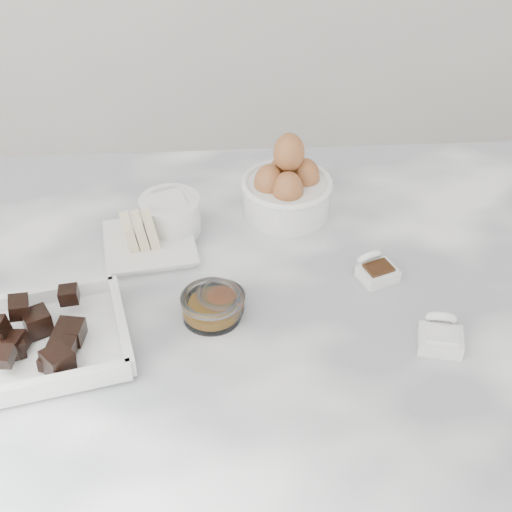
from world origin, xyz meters
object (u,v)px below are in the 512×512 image
at_px(honey_bowl, 212,306).
at_px(salt_spoon, 440,334).
at_px(zest_bowl, 221,301).
at_px(sugar_ramekin, 170,213).
at_px(chocolate_dish, 34,338).
at_px(egg_bowl, 287,188).
at_px(vanilla_spoon, 376,269).
at_px(butter_plate, 148,239).

distance_m(honey_bowl, salt_spoon, 0.30).
xyz_separation_m(honey_bowl, zest_bowl, (0.01, 0.01, -0.00)).
bearing_deg(sugar_ramekin, chocolate_dish, -122.60).
bearing_deg(sugar_ramekin, zest_bowl, -68.89).
bearing_deg(egg_bowl, salt_spoon, -61.11).
relative_size(egg_bowl, vanilla_spoon, 1.98).
bearing_deg(zest_bowl, chocolate_dish, -164.59).
distance_m(honey_bowl, vanilla_spoon, 0.25).
xyz_separation_m(butter_plate, sugar_ramekin, (0.03, 0.05, 0.01)).
distance_m(butter_plate, zest_bowl, 0.18).
bearing_deg(sugar_ramekin, salt_spoon, -37.28).
relative_size(butter_plate, egg_bowl, 1.04).
height_order(butter_plate, honey_bowl, butter_plate).
bearing_deg(salt_spoon, butter_plate, 150.05).
height_order(chocolate_dish, honey_bowl, chocolate_dish).
height_order(butter_plate, sugar_ramekin, same).
bearing_deg(salt_spoon, vanilla_spoon, 112.80).
distance_m(chocolate_dish, zest_bowl, 0.25).
bearing_deg(egg_bowl, honey_bowl, -117.10).
bearing_deg(butter_plate, honey_bowl, -58.89).
xyz_separation_m(butter_plate, honey_bowl, (0.09, -0.16, 0.00)).
relative_size(chocolate_dish, vanilla_spoon, 3.57).
distance_m(sugar_ramekin, vanilla_spoon, 0.33).
relative_size(honey_bowl, salt_spoon, 1.09).
distance_m(butter_plate, honey_bowl, 0.18).
bearing_deg(salt_spoon, egg_bowl, 118.89).
relative_size(egg_bowl, honey_bowl, 1.74).
height_order(honey_bowl, salt_spoon, salt_spoon).
relative_size(sugar_ramekin, zest_bowl, 1.40).
distance_m(honey_bowl, zest_bowl, 0.02).
relative_size(chocolate_dish, butter_plate, 1.73).
height_order(sugar_ramekin, salt_spoon, sugar_ramekin).
bearing_deg(chocolate_dish, butter_plate, 58.15).
distance_m(chocolate_dish, vanilla_spoon, 0.48).
height_order(honey_bowl, zest_bowl, honey_bowl).
xyz_separation_m(sugar_ramekin, salt_spoon, (0.36, -0.27, -0.02)).
xyz_separation_m(vanilla_spoon, salt_spoon, (0.06, -0.14, 0.00)).
bearing_deg(honey_bowl, chocolate_dish, -166.64).
height_order(zest_bowl, salt_spoon, salt_spoon).
bearing_deg(chocolate_dish, zest_bowl, 15.41).
xyz_separation_m(chocolate_dish, vanilla_spoon, (0.46, 0.12, -0.01)).
relative_size(egg_bowl, salt_spoon, 1.89).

